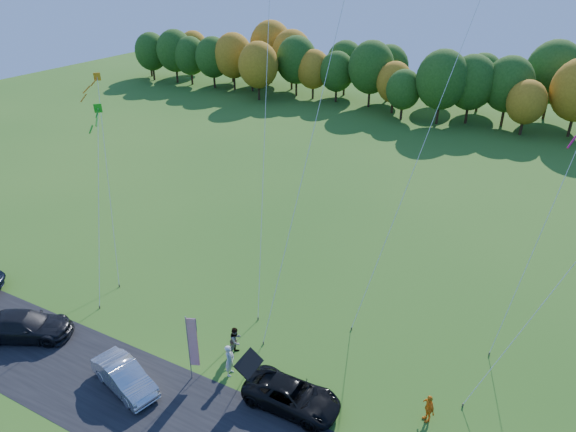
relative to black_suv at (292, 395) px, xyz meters
The scene contains 16 objects.
ground 3.81m from the black_suv, behind, with size 160.00×160.00×0.00m, color #275917.
asphalt_strip 5.12m from the black_suv, 136.98° to the right, with size 90.00×6.00×0.01m, color black.
tree_line 55.66m from the black_suv, 93.82° to the left, with size 116.00×12.00×10.00m, color #1E4711, non-canonical shape.
black_suv is the anchor object (origin of this frame).
silver_sedan 8.87m from the black_suv, 160.12° to the right, with size 1.53×4.40×1.45m, color #B7B6BC.
dark_truck_a 16.74m from the black_suv, behind, with size 2.23×5.48×1.59m, color black.
person_tailgate_a 4.02m from the black_suv, behind, with size 0.70×0.46×1.92m, color silver.
person_tailgate_b 5.03m from the black_suv, 157.22° to the left, with size 0.86×0.67×1.76m, color gray.
person_east 6.69m from the black_suv, 20.47° to the left, with size 0.92×0.38×1.58m, color orange.
feather_flag 5.83m from the black_suv, behind, with size 0.51×0.27×4.12m.
kite_delta_blue 18.95m from the black_suv, 124.59° to the left, with size 6.58×12.73×29.85m.
kite_parafoil_orange 18.93m from the black_suv, 78.70° to the left, with size 6.46×14.11×27.38m.
kite_delta_red 14.51m from the black_suv, 109.88° to the left, with size 2.70×10.87×23.68m.
kite_diamond_yellow 19.49m from the black_suv, 160.76° to the left, with size 4.80×5.42×13.60m.
kite_diamond_green 16.92m from the black_suv, 167.82° to the left, with size 2.36×4.74×12.56m.
kite_diamond_white 15.89m from the black_suv, 50.52° to the left, with size 2.88×6.20×14.06m.
Camera 1 is at (12.44, -17.29, 20.38)m, focal length 32.00 mm.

